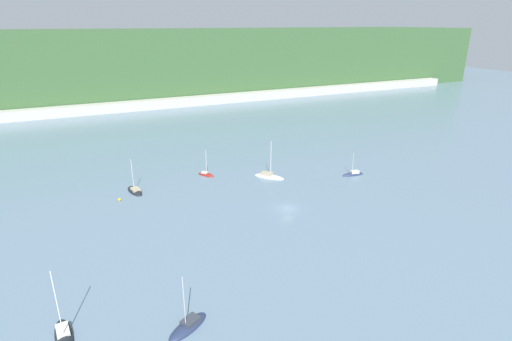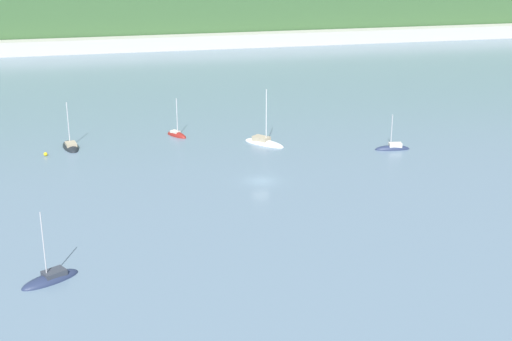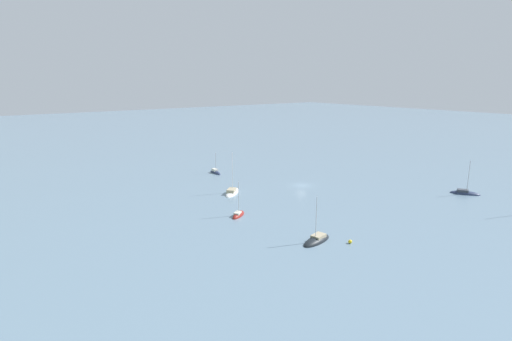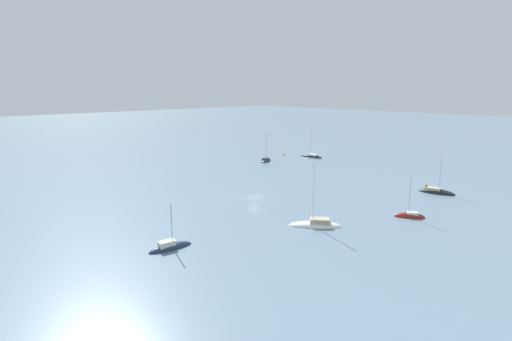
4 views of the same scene
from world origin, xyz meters
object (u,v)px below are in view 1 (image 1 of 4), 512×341
(sailboat_0, at_px, (64,337))
(sailboat_4, at_px, (353,175))
(sailboat_5, at_px, (269,177))
(sailboat_2, at_px, (206,175))
(sailboat_3, at_px, (135,191))
(sailboat_1, at_px, (188,327))
(mooring_buoy_0, at_px, (120,200))

(sailboat_0, distance_m, sailboat_4, 79.69)
(sailboat_0, relative_size, sailboat_5, 1.04)
(sailboat_0, distance_m, sailboat_2, 61.06)
(sailboat_5, bearing_deg, sailboat_3, -139.84)
(sailboat_0, bearing_deg, sailboat_4, 107.92)
(sailboat_1, xyz_separation_m, mooring_buoy_0, (-3.05, 47.15, 0.24))
(sailboat_0, height_order, sailboat_3, sailboat_0)
(sailboat_1, xyz_separation_m, sailboat_3, (1.10, 51.14, -0.02))
(sailboat_0, relative_size, sailboat_4, 1.59)
(sailboat_0, distance_m, mooring_buoy_0, 43.79)
(sailboat_1, distance_m, sailboat_3, 51.15)
(mooring_buoy_0, bearing_deg, sailboat_2, 17.05)
(sailboat_3, relative_size, mooring_buoy_0, 13.83)
(sailboat_0, bearing_deg, sailboat_5, 122.47)
(sailboat_4, xyz_separation_m, sailboat_5, (-21.67, 8.35, 0.02))
(sailboat_2, distance_m, mooring_buoy_0, 24.74)
(sailboat_0, relative_size, sailboat_2, 1.40)
(sailboat_2, relative_size, sailboat_4, 1.14)
(sailboat_5, bearing_deg, mooring_buoy_0, -133.07)
(sailboat_0, bearing_deg, mooring_buoy_0, 157.40)
(sailboat_5, distance_m, mooring_buoy_0, 38.70)
(sailboat_3, distance_m, sailboat_5, 34.93)
(sailboat_0, relative_size, mooring_buoy_0, 17.23)
(sailboat_2, height_order, sailboat_3, sailboat_3)
(mooring_buoy_0, bearing_deg, sailboat_3, 43.86)
(sailboat_1, xyz_separation_m, sailboat_5, (35.63, 45.89, 0.04))
(sailboat_2, height_order, mooring_buoy_0, sailboat_2)
(sailboat_2, height_order, sailboat_4, sailboat_2)
(sailboat_4, distance_m, mooring_buoy_0, 61.11)
(sailboat_2, bearing_deg, sailboat_5, 26.89)
(mooring_buoy_0, bearing_deg, sailboat_1, -86.30)
(sailboat_4, height_order, sailboat_5, sailboat_5)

